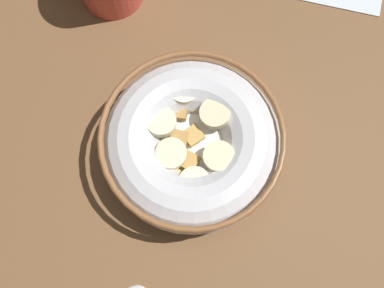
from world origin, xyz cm
name	(u,v)px	position (x,y,z in cm)	size (l,w,h in cm)	color
ground_plane	(192,154)	(0.00, 0.00, -1.00)	(95.52, 95.52, 2.00)	brown
cereal_bowl	(192,143)	(0.03, -0.01, 3.14)	(17.62, 17.62, 5.85)	silver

